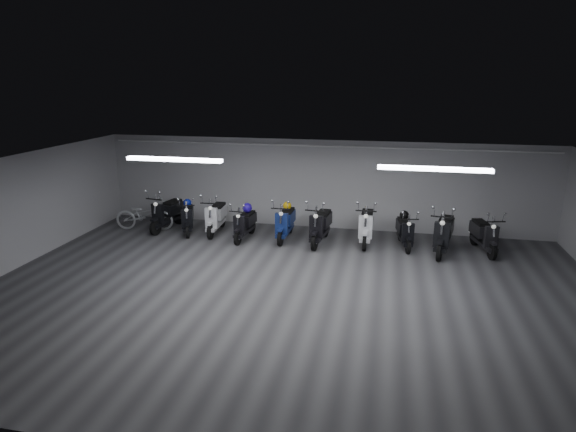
% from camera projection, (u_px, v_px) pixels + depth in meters
% --- Properties ---
extents(floor, '(14.00, 10.00, 0.01)m').
position_uv_depth(floor, '(288.00, 293.00, 10.67)').
color(floor, '#3B3B3E').
rests_on(floor, ground).
extents(ceiling, '(14.00, 10.00, 0.01)m').
position_uv_depth(ceiling, '(288.00, 169.00, 9.89)').
color(ceiling, gray).
rests_on(ceiling, ground).
extents(back_wall, '(14.00, 0.01, 2.80)m').
position_uv_depth(back_wall, '(321.00, 184.00, 14.99)').
color(back_wall, '#ACACAF').
rests_on(back_wall, ground).
extents(front_wall, '(14.00, 0.01, 2.80)m').
position_uv_depth(front_wall, '(200.00, 365.00, 5.58)').
color(front_wall, '#ACACAF').
rests_on(front_wall, ground).
extents(left_wall, '(0.01, 10.00, 2.80)m').
position_uv_depth(left_wall, '(7.00, 215.00, 11.66)').
color(left_wall, '#ACACAF').
rests_on(left_wall, ground).
extents(fluor_strip_left, '(2.40, 0.18, 0.08)m').
position_uv_depth(fluor_strip_left, '(174.00, 159.00, 11.44)').
color(fluor_strip_left, white).
rests_on(fluor_strip_left, ceiling).
extents(fluor_strip_right, '(2.40, 0.18, 0.08)m').
position_uv_depth(fluor_strip_right, '(434.00, 169.00, 10.26)').
color(fluor_strip_right, white).
rests_on(fluor_strip_right, ceiling).
extents(conduit, '(13.60, 0.05, 0.05)m').
position_uv_depth(conduit, '(321.00, 146.00, 14.57)').
color(conduit, white).
rests_on(conduit, back_wall).
extents(scooter_0, '(0.95, 1.95, 1.39)m').
position_uv_depth(scooter_0, '(167.00, 208.00, 14.96)').
color(scooter_0, black).
rests_on(scooter_0, floor).
extents(scooter_1, '(1.11, 1.76, 1.24)m').
position_uv_depth(scooter_1, '(188.00, 213.00, 14.67)').
color(scooter_1, black).
rests_on(scooter_1, floor).
extents(scooter_2, '(0.71, 1.85, 1.36)m').
position_uv_depth(scooter_2, '(216.00, 212.00, 14.62)').
color(scooter_2, silver).
rests_on(scooter_2, floor).
extents(scooter_3, '(0.70, 1.68, 1.22)m').
position_uv_depth(scooter_3, '(245.00, 219.00, 14.07)').
color(scooter_3, black).
rests_on(scooter_3, floor).
extents(scooter_4, '(0.64, 1.83, 1.35)m').
position_uv_depth(scooter_4, '(285.00, 217.00, 14.05)').
color(scooter_4, navy).
rests_on(scooter_4, floor).
extents(scooter_5, '(0.84, 1.95, 1.41)m').
position_uv_depth(scooter_5, '(321.00, 220.00, 13.68)').
color(scooter_5, black).
rests_on(scooter_5, floor).
extents(scooter_6, '(0.64, 1.90, 1.41)m').
position_uv_depth(scooter_6, '(367.00, 220.00, 13.68)').
color(scooter_6, white).
rests_on(scooter_6, floor).
extents(scooter_7, '(0.80, 1.69, 1.21)m').
position_uv_depth(scooter_7, '(405.00, 227.00, 13.40)').
color(scooter_7, black).
rests_on(scooter_7, floor).
extents(scooter_8, '(1.08, 2.08, 1.48)m').
position_uv_depth(scooter_8, '(444.00, 227.00, 12.92)').
color(scooter_8, black).
rests_on(scooter_8, floor).
extents(scooter_9, '(0.96, 1.83, 1.30)m').
position_uv_depth(scooter_9, '(485.00, 230.00, 12.99)').
color(scooter_9, black).
rests_on(scooter_9, floor).
extents(bicycle, '(1.88, 0.90, 1.17)m').
position_uv_depth(bicycle, '(144.00, 212.00, 14.97)').
color(bicycle, silver).
rests_on(bicycle, floor).
extents(helmet_0, '(0.25, 0.25, 0.25)m').
position_uv_depth(helmet_0, '(287.00, 206.00, 14.20)').
color(helmet_0, '#E8B00D').
rests_on(helmet_0, scooter_4).
extents(helmet_1, '(0.25, 0.25, 0.25)m').
position_uv_depth(helmet_1, '(187.00, 203.00, 14.81)').
color(helmet_1, '#0D1C96').
rests_on(helmet_1, scooter_1).
extents(helmet_2, '(0.29, 0.29, 0.29)m').
position_uv_depth(helmet_2, '(247.00, 208.00, 14.20)').
color(helmet_2, '#230E9B').
rests_on(helmet_2, scooter_3).
extents(helmet_3, '(0.26, 0.26, 0.26)m').
position_uv_depth(helmet_3, '(404.00, 215.00, 13.54)').
color(helmet_3, black).
rests_on(helmet_3, scooter_7).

